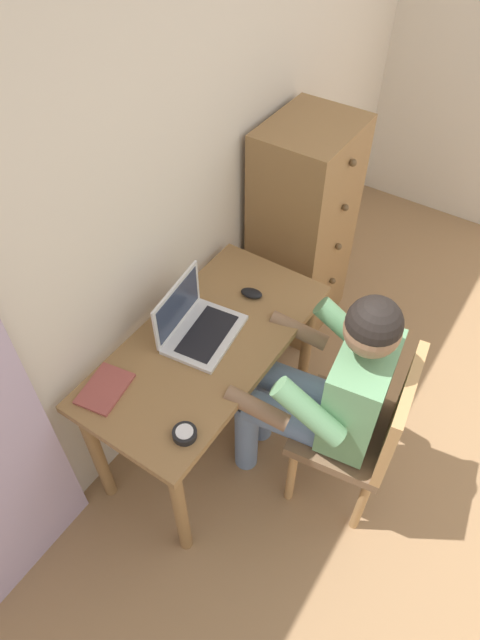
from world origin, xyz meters
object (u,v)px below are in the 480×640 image
(dresser, at_px, (302,232))
(person_seated, at_px, (327,387))
(computer_mouse, at_px, (252,293))
(notebook_pad, at_px, (105,389))
(desk_clock, at_px, (185,434))
(desk, at_px, (208,359))
(laptop, at_px, (196,324))
(chair, at_px, (363,429))

(dresser, bearing_deg, person_seated, -145.96)
(computer_mouse, bearing_deg, notebook_pad, 154.13)
(desk_clock, distance_m, notebook_pad, 0.38)
(desk, distance_m, notebook_pad, 0.47)
(laptop, distance_m, desk_clock, 0.50)
(desk, distance_m, person_seated, 0.53)
(desk, height_order, laptop, laptop)
(desk_clock, bearing_deg, laptop, 32.05)
(computer_mouse, bearing_deg, dresser, -2.93)
(laptop, bearing_deg, desk_clock, -147.95)
(dresser, height_order, computer_mouse, dresser)
(dresser, relative_size, laptop, 3.36)
(computer_mouse, distance_m, desk_clock, 0.76)
(person_seated, distance_m, computer_mouse, 0.56)
(person_seated, distance_m, laptop, 0.59)
(desk, height_order, desk_clock, desk_clock)
(desk, bearing_deg, laptop, 77.00)
(desk, relative_size, notebook_pad, 5.51)
(computer_mouse, xyz_separation_m, desk_clock, (-0.74, -0.19, -0.00))
(laptop, bearing_deg, desk, -103.00)
(notebook_pad, bearing_deg, dresser, -13.76)
(computer_mouse, height_order, desk_clock, computer_mouse)
(dresser, bearing_deg, laptop, -178.64)
(desk_clock, bearing_deg, notebook_pad, 91.42)
(computer_mouse, relative_size, desk_clock, 1.11)
(desk, xyz_separation_m, notebook_pad, (-0.42, 0.18, 0.13))
(laptop, bearing_deg, dresser, 1.36)
(person_seated, distance_m, desk_clock, 0.60)
(chair, relative_size, notebook_pad, 4.28)
(computer_mouse, bearing_deg, person_seated, -125.83)
(person_seated, bearing_deg, chair, -82.79)
(dresser, xyz_separation_m, desk_clock, (-1.40, -0.29, 0.13))
(chair, height_order, laptop, laptop)
(desk, distance_m, desk_clock, 0.47)
(chair, xyz_separation_m, computer_mouse, (0.21, 0.69, 0.24))
(person_seated, bearing_deg, notebook_pad, 126.57)
(notebook_pad, bearing_deg, laptop, -25.14)
(desk, relative_size, laptop, 3.14)
(dresser, bearing_deg, chair, -137.90)
(person_seated, height_order, computer_mouse, person_seated)
(dresser, height_order, person_seated, dresser)
(chair, xyz_separation_m, desk_clock, (-0.53, 0.50, 0.24))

